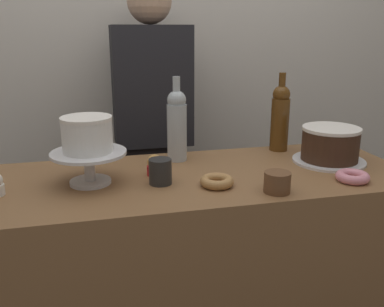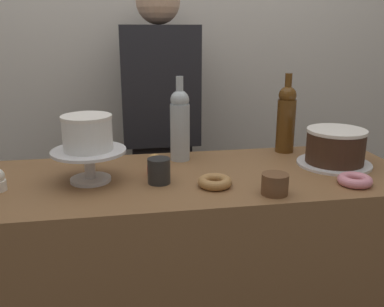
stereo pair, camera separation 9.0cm
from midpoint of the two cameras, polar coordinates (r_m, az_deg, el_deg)
name	(u,v)px [view 1 (the left image)]	position (r m, az deg, el deg)	size (l,w,h in m)	color
back_wall	(153,45)	(2.26, -6.46, 14.30)	(6.00, 0.05, 2.60)	silver
display_counter	(192,285)	(1.69, -1.59, -17.34)	(1.56, 0.59, 0.89)	brown
cake_stand_pedestal	(89,161)	(1.44, -15.47, -1.03)	(0.25, 0.25, 0.11)	silver
white_layer_cake	(87,134)	(1.41, -15.75, 2.53)	(0.16, 0.16, 0.12)	white
silver_serving_platter	(329,161)	(1.70, 16.54, -0.96)	(0.28, 0.28, 0.01)	white
chocolate_round_cake	(330,144)	(1.68, 16.73, 1.29)	(0.22, 0.22, 0.13)	#3D2619
wine_bottle_clear	(177,124)	(1.62, -3.65, 3.99)	(0.08, 0.08, 0.33)	#B2BCC1
wine_bottle_amber	(280,117)	(1.79, 10.41, 4.92)	(0.08, 0.08, 0.33)	#5B3814
cupcake_caramel	(155,165)	(1.49, -6.79, -1.64)	(0.06, 0.06, 0.07)	red
donut_pink	(353,177)	(1.51, 19.28, -2.98)	(0.11, 0.11, 0.03)	pink
donut_maple	(217,181)	(1.38, 1.52, -3.79)	(0.11, 0.11, 0.03)	#B27F47
cookie_stack	(277,182)	(1.34, 9.57, -3.86)	(0.08, 0.08, 0.07)	brown
coffee_cup_ceramic	(160,171)	(1.40, -6.13, -2.44)	(0.08, 0.08, 0.08)	#282828
barista_figure	(153,145)	(2.08, -6.50, 1.20)	(0.36, 0.22, 1.60)	black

